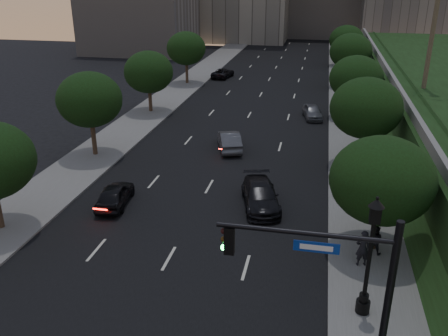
% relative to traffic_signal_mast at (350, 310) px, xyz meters
% --- Properties ---
extents(ground, '(160.00, 160.00, 0.00)m').
position_rel_traffic_signal_mast_xyz_m(ground, '(-8.40, 1.96, -3.67)').
color(ground, black).
rests_on(ground, ground).
extents(road_surface, '(16.00, 140.00, 0.02)m').
position_rel_traffic_signal_mast_xyz_m(road_surface, '(-8.40, 31.96, -3.66)').
color(road_surface, black).
rests_on(road_surface, ground).
extents(sidewalk_right, '(4.50, 140.00, 0.15)m').
position_rel_traffic_signal_mast_xyz_m(sidewalk_right, '(1.85, 31.96, -3.60)').
color(sidewalk_right, slate).
rests_on(sidewalk_right, ground).
extents(sidewalk_left, '(4.50, 140.00, 0.15)m').
position_rel_traffic_signal_mast_xyz_m(sidewalk_left, '(-18.65, 31.96, -3.60)').
color(sidewalk_left, slate).
rests_on(sidewalk_left, ground).
extents(parapet_wall, '(0.35, 90.00, 0.70)m').
position_rel_traffic_signal_mast_xyz_m(parapet_wall, '(5.10, 29.96, 0.68)').
color(parapet_wall, slate).
rests_on(parapet_wall, embankment).
extents(office_block_filler, '(18.00, 16.00, 14.00)m').
position_rel_traffic_signal_mast_xyz_m(office_block_filler, '(-34.40, 71.96, 3.33)').
color(office_block_filler, '#9B968E').
rests_on(office_block_filler, ground).
extents(tree_right_a, '(5.20, 5.20, 6.24)m').
position_rel_traffic_signal_mast_xyz_m(tree_right_a, '(1.90, 9.96, 0.35)').
color(tree_right_a, '#38281C').
rests_on(tree_right_a, ground).
extents(tree_right_b, '(5.20, 5.20, 6.74)m').
position_rel_traffic_signal_mast_xyz_m(tree_right_b, '(1.90, 21.96, 0.84)').
color(tree_right_b, '#38281C').
rests_on(tree_right_b, ground).
extents(tree_right_c, '(5.20, 5.20, 6.24)m').
position_rel_traffic_signal_mast_xyz_m(tree_right_c, '(1.90, 34.96, 0.35)').
color(tree_right_c, '#38281C').
rests_on(tree_right_c, ground).
extents(tree_right_d, '(5.20, 5.20, 6.74)m').
position_rel_traffic_signal_mast_xyz_m(tree_right_d, '(1.90, 48.96, 0.84)').
color(tree_right_d, '#38281C').
rests_on(tree_right_d, ground).
extents(tree_right_e, '(5.20, 5.20, 6.24)m').
position_rel_traffic_signal_mast_xyz_m(tree_right_e, '(1.90, 63.96, 0.35)').
color(tree_right_e, '#38281C').
rests_on(tree_right_e, ground).
extents(tree_left_b, '(5.00, 5.00, 6.71)m').
position_rel_traffic_signal_mast_xyz_m(tree_left_b, '(-18.70, 19.96, 0.90)').
color(tree_left_b, '#38281C').
rests_on(tree_left_b, ground).
extents(tree_left_c, '(5.00, 5.00, 6.34)m').
position_rel_traffic_signal_mast_xyz_m(tree_left_c, '(-18.70, 32.96, 0.53)').
color(tree_left_c, '#38281C').
rests_on(tree_left_c, ground).
extents(tree_left_d, '(5.00, 5.00, 6.71)m').
position_rel_traffic_signal_mast_xyz_m(tree_left_d, '(-18.70, 46.96, 0.90)').
color(tree_left_d, '#38281C').
rests_on(tree_left_d, ground).
extents(traffic_signal_mast, '(5.68, 0.56, 7.00)m').
position_rel_traffic_signal_mast_xyz_m(traffic_signal_mast, '(0.00, 0.00, 0.00)').
color(traffic_signal_mast, black).
rests_on(traffic_signal_mast, ground).
extents(street_lamp, '(0.64, 0.64, 5.62)m').
position_rel_traffic_signal_mast_xyz_m(street_lamp, '(1.02, 4.55, -1.04)').
color(street_lamp, black).
rests_on(street_lamp, ground).
extents(sedan_near_left, '(2.17, 4.34, 1.42)m').
position_rel_traffic_signal_mast_xyz_m(sedan_near_left, '(-13.56, 12.12, -2.96)').
color(sedan_near_left, black).
rests_on(sedan_near_left, ground).
extents(sedan_mid_left, '(2.95, 4.91, 1.53)m').
position_rel_traffic_signal_mast_xyz_m(sedan_mid_left, '(-8.48, 23.56, -2.91)').
color(sedan_mid_left, '#4D4E53').
rests_on(sedan_mid_left, ground).
extents(sedan_far_left, '(2.79, 4.85, 1.27)m').
position_rel_traffic_signal_mast_xyz_m(sedan_far_left, '(-14.89, 51.75, -3.04)').
color(sedan_far_left, black).
rests_on(sedan_far_left, ground).
extents(sedan_near_right, '(3.32, 5.49, 1.49)m').
position_rel_traffic_signal_mast_xyz_m(sedan_near_right, '(-4.59, 13.76, -2.93)').
color(sedan_near_right, black).
rests_on(sedan_near_right, ground).
extents(sedan_far_right, '(2.42, 4.28, 1.37)m').
position_rel_traffic_signal_mast_xyz_m(sedan_far_right, '(-2.06, 34.05, -2.98)').
color(sedan_far_right, slate).
rests_on(sedan_far_right, ground).
extents(pedestrian_a, '(0.80, 0.63, 1.93)m').
position_rel_traffic_signal_mast_xyz_m(pedestrian_a, '(1.17, 8.16, -2.56)').
color(pedestrian_a, black).
rests_on(pedestrian_a, sidewalk_right).
extents(pedestrian_b, '(0.90, 0.80, 1.54)m').
position_rel_traffic_signal_mast_xyz_m(pedestrian_b, '(1.89, 9.43, -2.75)').
color(pedestrian_b, black).
rests_on(pedestrian_b, sidewalk_right).
extents(pedestrian_c, '(1.16, 0.80, 1.83)m').
position_rel_traffic_signal_mast_xyz_m(pedestrian_c, '(1.10, 17.03, -2.61)').
color(pedestrian_c, black).
rests_on(pedestrian_c, sidewalk_right).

